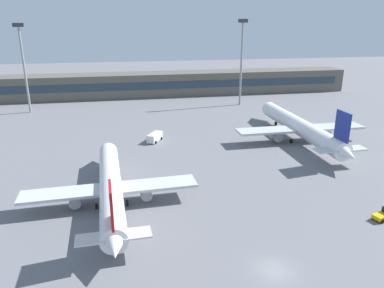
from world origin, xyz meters
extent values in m
plane|color=slate|center=(0.00, 40.00, 0.00)|extent=(400.00, 400.00, 0.00)
cube|color=#5B564C|center=(0.00, 110.97, 4.50)|extent=(149.95, 12.00, 9.00)
cube|color=#263847|center=(0.00, 104.92, 4.95)|extent=(142.45, 0.16, 2.80)
cylinder|color=silver|center=(-19.56, 21.82, 3.08)|extent=(4.94, 33.77, 3.55)
cone|color=silver|center=(-20.33, 40.23, 3.08)|extent=(3.53, 4.04, 3.37)
cone|color=silver|center=(-18.81, 3.59, 3.08)|extent=(2.63, 3.65, 2.49)
cube|color=red|center=(-18.92, 6.41, 7.43)|extent=(0.51, 4.12, 5.14)
cube|color=silver|center=(-18.91, 6.13, 3.27)|extent=(9.45, 3.00, 0.22)
cube|color=silver|center=(-19.53, 20.89, 2.80)|extent=(28.21, 5.64, 0.47)
cylinder|color=gray|center=(-13.92, 21.12, 1.49)|extent=(1.99, 3.07, 1.87)
cylinder|color=gray|center=(-25.13, 20.66, 1.49)|extent=(1.99, 3.07, 1.87)
cylinder|color=black|center=(-20.05, 33.59, 0.47)|extent=(0.41, 0.95, 0.93)
cylinder|color=black|center=(-17.06, 20.06, 0.47)|extent=(0.41, 0.95, 0.93)
cylinder|color=black|center=(-21.91, 19.86, 0.47)|extent=(0.41, 0.95, 0.93)
cylinder|color=white|center=(26.15, 46.85, 3.56)|extent=(4.22, 38.81, 4.09)
cone|color=white|center=(26.09, 68.09, 3.56)|extent=(3.90, 4.52, 3.89)
cone|color=white|center=(26.22, 25.82, 3.56)|extent=(2.88, 4.10, 2.87)
cube|color=navy|center=(26.21, 29.07, 8.57)|extent=(0.40, 4.74, 5.93)
cube|color=silver|center=(26.21, 28.75, 3.77)|extent=(10.79, 3.05, 0.26)
cube|color=silver|center=(26.16, 45.77, 3.23)|extent=(32.34, 5.27, 0.54)
cylinder|color=gray|center=(32.62, 45.79, 1.71)|extent=(2.17, 3.45, 2.16)
cylinder|color=gray|center=(19.69, 45.75, 1.71)|extent=(2.17, 3.45, 2.16)
cylinder|color=black|center=(26.11, 60.43, 0.54)|extent=(0.43, 1.08, 1.08)
cylinder|color=black|center=(28.96, 44.70, 0.54)|extent=(0.43, 1.08, 1.08)
cylinder|color=black|center=(23.36, 44.69, 0.54)|extent=(0.43, 1.08, 1.08)
cube|color=#F2B20C|center=(20.99, 8.21, 0.65)|extent=(3.88, 2.46, 0.60)
cylinder|color=black|center=(21.92, 9.30, 0.35)|extent=(0.74, 0.44, 0.70)
cylinder|color=black|center=(20.06, 7.12, 0.35)|extent=(0.74, 0.44, 0.70)
cylinder|color=black|center=(19.62, 8.61, 0.35)|extent=(0.74, 0.44, 0.70)
cube|color=white|center=(-9.41, 52.51, 1.13)|extent=(4.40, 5.48, 1.90)
cube|color=#1E2633|center=(-8.38, 54.22, 1.63)|extent=(1.71, 1.12, 0.70)
cylinder|color=black|center=(-7.66, 53.44, 0.38)|extent=(0.63, 0.80, 0.76)
cylinder|color=black|center=(-9.41, 54.50, 0.38)|extent=(0.63, 0.80, 0.76)
cylinder|color=black|center=(-9.42, 50.53, 0.38)|extent=(0.63, 0.80, 0.76)
cylinder|color=black|center=(-11.16, 51.59, 0.38)|extent=(0.63, 0.80, 0.76)
cylinder|color=gray|center=(24.40, 88.44, 13.94)|extent=(0.70, 0.70, 27.87)
cube|color=#333338|center=(24.40, 88.44, 28.47)|extent=(3.20, 0.80, 1.20)
cylinder|color=gray|center=(-46.46, 90.54, 13.34)|extent=(0.70, 0.70, 26.69)
cube|color=#333338|center=(-46.46, 90.54, 27.29)|extent=(3.20, 0.80, 1.20)
camera|label=1|loc=(-16.90, -34.29, 28.71)|focal=34.23mm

